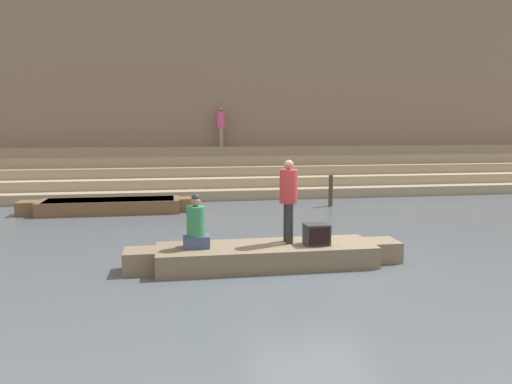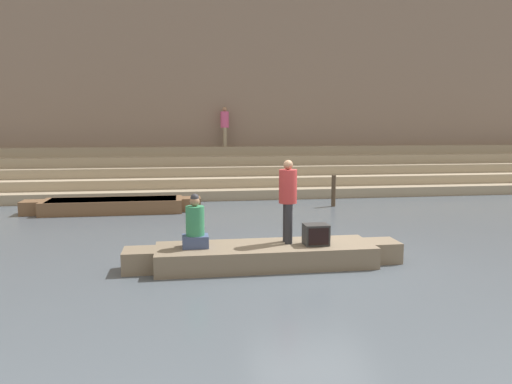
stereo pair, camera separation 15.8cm
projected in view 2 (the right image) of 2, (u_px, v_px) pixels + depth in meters
ground_plane at (313, 259)px, 10.37m from camera, size 120.00×120.00×0.00m
ghat_steps at (245, 176)px, 20.91m from camera, size 36.00×3.91×1.85m
back_wall at (239, 91)px, 22.42m from camera, size 34.20×1.28×8.69m
rowboat_main at (265, 255)px, 9.87m from camera, size 5.49×1.38×0.42m
person_standing at (288, 196)px, 9.94m from camera, size 0.36×0.36×1.67m
person_rowing at (195, 226)px, 9.62m from camera, size 0.50×0.39×1.05m
tv_set at (316, 234)px, 9.85m from camera, size 0.48×0.40×0.41m
moored_boat_shore at (113, 205)px, 15.98m from camera, size 5.57×1.31×0.43m
mooring_post at (334, 191)px, 17.13m from camera, size 0.15×0.15×1.08m
person_on_steps at (225, 124)px, 21.53m from camera, size 0.36×0.36×1.71m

